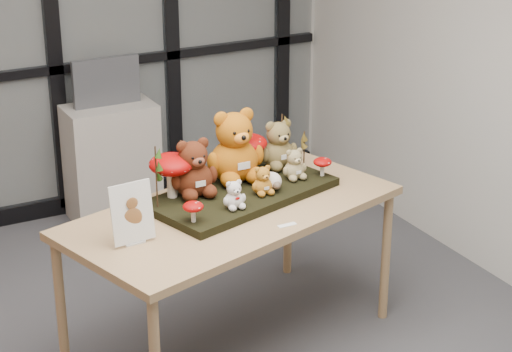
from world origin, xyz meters
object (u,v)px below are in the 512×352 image
bear_pooh_yellow (234,142)px  bear_tan_back (278,141)px  display_table (232,219)px  bear_brown_medium (193,164)px  bear_beige_small (294,162)px  bear_white_bow (234,193)px  mushroom_front_right (322,166)px  bear_small_yellow (263,178)px  sign_holder (132,216)px  monitor (106,82)px  cabinet (112,162)px  plush_cream_hedgehog (272,180)px  diorama_tray (241,194)px  mushroom_back_left (172,174)px  mushroom_back_right (248,151)px  mushroom_front_left (193,211)px

bear_pooh_yellow → bear_tan_back: size_ratio=1.46×
display_table → bear_brown_medium: (-0.14, 0.15, 0.27)m
bear_pooh_yellow → bear_beige_small: bearing=-40.6°
bear_white_bow → mushroom_front_right: size_ratio=1.45×
bear_small_yellow → sign_holder: size_ratio=0.57×
bear_brown_medium → bear_small_yellow: (0.32, -0.15, -0.08)m
mushroom_front_right → monitor: 1.93m
mushroom_front_right → bear_brown_medium: bearing=173.3°
bear_tan_back → cabinet: size_ratio=0.36×
bear_white_bow → bear_beige_small: size_ratio=0.87×
bear_pooh_yellow → monitor: bearing=78.2°
bear_white_bow → bear_tan_back: bearing=23.9°
bear_tan_back → cabinet: (-0.42, 1.59, -0.59)m
bear_small_yellow → plush_cream_hedgehog: (0.07, 0.03, -0.03)m
display_table → bear_pooh_yellow: size_ratio=4.38×
bear_brown_medium → bear_small_yellow: 0.36m
mushroom_front_right → cabinet: (-0.57, 1.82, -0.50)m
plush_cream_hedgehog → monitor: (-0.23, 1.88, 0.08)m
bear_tan_back → monitor: (-0.42, 1.61, -0.02)m
bear_small_yellow → cabinet: size_ratio=0.21×
diorama_tray → mushroom_front_right: bearing=-19.3°
diorama_tray → bear_tan_back: (0.33, 0.20, 0.17)m
bear_small_yellow → mushroom_back_left: (-0.43, 0.18, 0.04)m
mushroom_front_right → cabinet: 1.97m
diorama_tray → mushroom_back_right: bearing=38.9°
bear_beige_small → mushroom_back_left: size_ratio=0.73×
bear_tan_back → mushroom_back_right: size_ratio=1.26×
display_table → sign_holder: 0.63m
bear_white_bow → monitor: 2.00m
cabinet → mushroom_front_right: bearing=-72.7°
mushroom_front_left → mushroom_front_right: mushroom_front_left is taller
bear_white_bow → mushroom_front_right: bearing=-1.3°
bear_pooh_yellow → bear_white_bow: size_ratio=2.68×
bear_beige_small → display_table: bearing=178.0°
bear_beige_small → monitor: monitor is taller
bear_tan_back → monitor: 1.66m
bear_small_yellow → mushroom_back_left: 0.46m
mushroom_front_left → diorama_tray: bearing=32.5°
mushroom_back_right → bear_beige_small: bearing=-49.5°
sign_holder → bear_tan_back: bearing=19.0°
mushroom_back_left → mushroom_front_right: size_ratio=2.29×
bear_small_yellow → mushroom_back_right: bearing=60.3°
mushroom_front_left → sign_holder: bearing=-180.0°
mushroom_front_right → sign_holder: sign_holder is taller
mushroom_back_left → mushroom_front_right: bearing=-7.7°
plush_cream_hedgehog → mushroom_front_right: size_ratio=0.93×
bear_brown_medium → monitor: bearing=69.0°
mushroom_front_left → cabinet: bearing=81.9°
display_table → mushroom_front_right: bearing=-9.2°
cabinet → bear_tan_back: bearing=-75.1°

